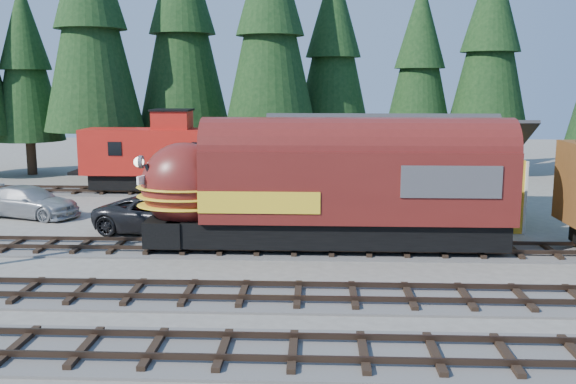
{
  "coord_description": "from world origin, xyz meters",
  "views": [
    {
      "loc": [
        -3.64,
        -21.97,
        6.87
      ],
      "look_at": [
        -4.79,
        4.0,
        2.49
      ],
      "focal_mm": 40.0,
      "sensor_mm": 36.0,
      "label": 1
    }
  ],
  "objects_px": {
    "caboose": "(159,155)",
    "pickup_truck_b": "(29,202)",
    "pickup_truck_a": "(163,215)",
    "depot": "(388,162)",
    "locomotive": "(316,193)"
  },
  "relations": [
    {
      "from": "pickup_truck_a",
      "to": "pickup_truck_b",
      "type": "xyz_separation_m",
      "value": [
        -7.89,
        3.35,
        -0.08
      ]
    },
    {
      "from": "depot",
      "to": "pickup_truck_b",
      "type": "height_order",
      "value": "depot"
    },
    {
      "from": "locomotive",
      "to": "caboose",
      "type": "height_order",
      "value": "caboose"
    },
    {
      "from": "locomotive",
      "to": "caboose",
      "type": "xyz_separation_m",
      "value": [
        -9.94,
        14.0,
        -0.01
      ]
    },
    {
      "from": "locomotive",
      "to": "depot",
      "type": "bearing_deg",
      "value": 60.85
    },
    {
      "from": "pickup_truck_b",
      "to": "depot",
      "type": "bearing_deg",
      "value": -73.05
    },
    {
      "from": "depot",
      "to": "caboose",
      "type": "bearing_deg",
      "value": 151.05
    },
    {
      "from": "caboose",
      "to": "pickup_truck_b",
      "type": "xyz_separation_m",
      "value": [
        -5.07,
        -7.69,
        -1.65
      ]
    },
    {
      "from": "depot",
      "to": "pickup_truck_a",
      "type": "xyz_separation_m",
      "value": [
        -10.74,
        -3.54,
        -2.09
      ]
    },
    {
      "from": "caboose",
      "to": "pickup_truck_b",
      "type": "distance_m",
      "value": 9.36
    },
    {
      "from": "pickup_truck_b",
      "to": "pickup_truck_a",
      "type": "bearing_deg",
      "value": -96.6
    },
    {
      "from": "depot",
      "to": "pickup_truck_b",
      "type": "bearing_deg",
      "value": -179.42
    },
    {
      "from": "depot",
      "to": "caboose",
      "type": "distance_m",
      "value": 15.51
    },
    {
      "from": "pickup_truck_a",
      "to": "pickup_truck_b",
      "type": "relative_size",
      "value": 1.14
    },
    {
      "from": "depot",
      "to": "caboose",
      "type": "xyz_separation_m",
      "value": [
        -13.56,
        7.5,
        -0.51
      ]
    }
  ]
}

